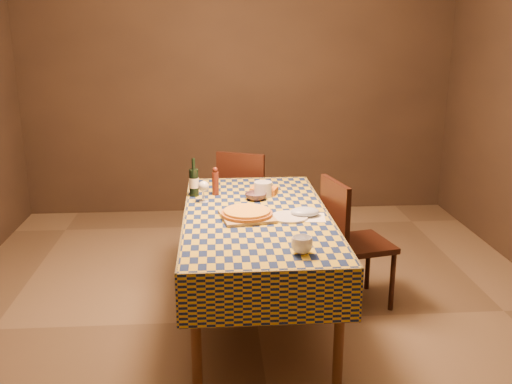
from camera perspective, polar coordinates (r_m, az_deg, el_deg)
room at (r=3.56m, az=0.06°, el=6.75°), size 5.00×5.10×2.70m
dining_table at (r=3.72m, az=0.06°, el=-3.27°), size 0.94×1.84×0.77m
cutting_board at (r=3.61m, az=-0.91°, el=-2.45°), size 0.37×0.37×0.02m
pizza at (r=3.60m, az=-0.92°, el=-2.07°), size 0.41×0.41×0.03m
pepper_mill at (r=4.10m, az=-4.08°, el=1.02°), size 0.06×0.06×0.20m
bowl at (r=3.99m, az=-0.02°, el=-0.43°), size 0.15×0.15×0.05m
wine_glass at (r=3.93m, az=-5.26°, el=0.50°), size 0.07×0.07×0.15m
wine_bottle at (r=4.08m, az=-6.23°, el=1.01°), size 0.08×0.08×0.28m
deli_tub at (r=4.06m, az=0.70°, el=0.29°), size 0.16×0.16×0.11m
takeout_container at (r=4.14m, az=0.80°, el=0.16°), size 0.22×0.18×0.05m
white_plate at (r=3.61m, az=3.34°, el=-2.51°), size 0.31×0.31×0.01m
tumbler at (r=3.05m, az=4.61°, el=-5.31°), size 0.13×0.13×0.09m
flour_patch at (r=3.63m, az=5.00°, el=-2.54°), size 0.26×0.21×0.00m
flour_bag at (r=3.66m, az=4.92°, el=-1.98°), size 0.20×0.16×0.05m
chair_far at (r=4.94m, az=-1.07°, el=-0.46°), size 0.56×0.56×0.93m
chair_right at (r=4.07m, az=9.24°, el=-4.35°), size 0.51×0.50×0.93m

